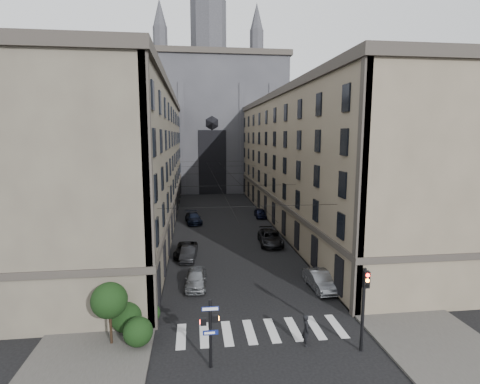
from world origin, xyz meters
name	(u,v)px	position (x,y,z in m)	size (l,w,h in m)	color
ground	(278,379)	(0.00, 0.00, 0.00)	(260.00, 260.00, 0.00)	black
sidewalk_left	(151,225)	(-10.50, 36.00, 0.07)	(7.00, 80.00, 0.15)	#383533
sidewalk_right	(292,221)	(10.50, 36.00, 0.07)	(7.00, 80.00, 0.15)	#383533
zebra_crossing	(261,331)	(0.00, 5.00, 0.01)	(11.00, 3.20, 0.01)	beige
building_left	(127,161)	(-13.44, 36.00, 9.34)	(13.60, 60.60, 18.85)	#50493D
building_right	(313,159)	(13.44, 36.00, 9.34)	(13.60, 60.60, 18.85)	brown
gothic_tower	(210,115)	(0.00, 74.96, 17.80)	(35.00, 23.00, 58.00)	#2D2D33
pedestrian_signal_left	(210,329)	(-3.51, 1.50, 2.32)	(1.02, 0.38, 4.00)	black
traffic_light_right	(364,300)	(5.60, 1.92, 3.29)	(0.34, 0.50, 5.20)	black
shrub_cluster	(125,313)	(-8.72, 5.01, 1.80)	(3.90, 4.40, 3.90)	black
tram_wires	(223,175)	(0.00, 35.63, 7.25)	(14.00, 60.00, 0.43)	black
car_left_near	(196,278)	(-4.20, 12.95, 0.76)	(1.80, 4.47, 1.52)	slate
car_left_midnear	(189,254)	(-4.91, 20.05, 0.71)	(1.49, 4.28, 1.41)	black
car_left_midfar	(186,250)	(-5.21, 21.60, 0.66)	(2.21, 4.78, 1.33)	black
car_left_far	(193,218)	(-4.33, 36.75, 0.75)	(2.10, 5.16, 1.50)	black
car_right_near	(320,280)	(6.20, 11.18, 0.75)	(1.60, 4.58, 1.51)	slate
car_right_midnear	(271,238)	(4.73, 24.48, 0.79)	(2.62, 5.68, 1.58)	black
car_right_midfar	(269,236)	(4.84, 25.85, 0.70)	(1.95, 4.80, 1.39)	black
car_right_far	(260,213)	(6.20, 39.29, 0.70)	(1.65, 4.10, 1.40)	black
pedestrian	(306,330)	(2.46, 3.00, 1.00)	(0.73, 0.48, 2.00)	black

